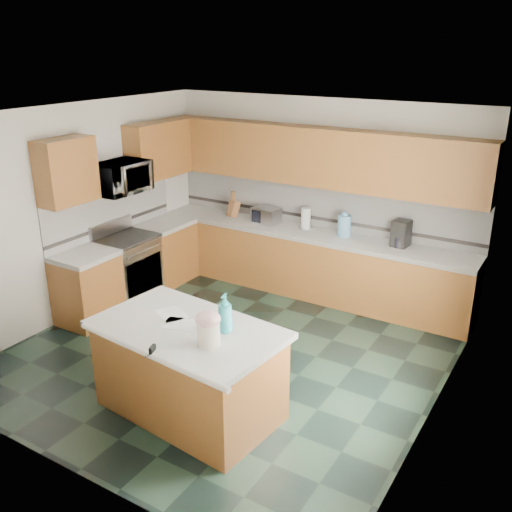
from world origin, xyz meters
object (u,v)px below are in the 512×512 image
Objects in this scene: coffee_maker at (401,233)px; toaster_oven at (266,215)px; island_base at (189,372)px; soap_bottle_island at (225,313)px; treat_jar at (208,334)px; knife_block at (233,209)px; island_top at (187,330)px.

toaster_oven is at bearing -173.82° from coffee_maker.
soap_bottle_island is (0.35, 0.11, 0.67)m from island_base.
coffee_maker reaches higher than island_base.
knife_block reaches higher than treat_jar.
island_top is 8.34× the size of treat_jar.
treat_jar is 0.56× the size of toaster_oven.
soap_bottle_island is at bearing 74.40° from treat_jar.
island_base is 6.76× the size of knife_block.
soap_bottle_island reaches higher than toaster_oven.
knife_block is (-1.93, 3.04, -0.06)m from soap_bottle_island.
knife_block is at bearing 111.59° from soap_bottle_island.
soap_bottle_island reaches higher than island_top.
knife_block is (-1.94, 3.32, 0.02)m from treat_jar.
knife_block is 0.65× the size of toaster_oven.
treat_jar is at bearing -18.09° from island_top.
coffee_maker is at bearing 22.99° from knife_block.
coffee_maker is (0.97, 3.19, 0.20)m from island_top.
treat_jar is 0.86× the size of knife_block.
knife_block reaches higher than toaster_oven.
knife_block is at bearing 122.24° from island_base.
island_base is 4.54× the size of soap_bottle_island.
island_base is 4.86× the size of coffee_maker.
soap_bottle_island is 1.07× the size of coffee_maker.
treat_jar is 3.84m from knife_block.
island_base is 4.37× the size of toaster_oven.
treat_jar is (0.36, -0.16, 0.14)m from island_top.
coffee_maker is at bearing 78.72° from island_top.
soap_bottle_island is (0.35, 0.11, 0.21)m from island_top.
island_top is 0.42m from treat_jar.
island_top is (0.00, 0.00, 0.46)m from island_base.
soap_bottle_island reaches higher than knife_block.
treat_jar is (0.36, -0.16, 0.60)m from island_base.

